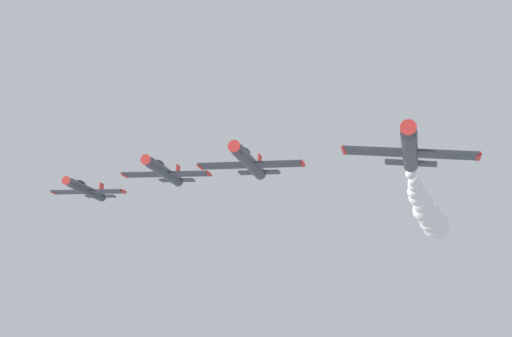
{
  "coord_description": "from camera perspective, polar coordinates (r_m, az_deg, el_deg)",
  "views": [
    {
      "loc": [
        -13.56,
        61.91,
        44.98
      ],
      "look_at": [
        0.0,
        0.0,
        60.23
      ],
      "focal_mm": 52.33,
      "sensor_mm": 36.0,
      "label": 1
    }
  ],
  "objects": [
    {
      "name": "airplane_right_outer",
      "position": [
        93.45,
        -12.84,
        -1.6
      ],
      "size": [
        9.57,
        10.35,
        2.33
      ],
      "rotation": [
        0.0,
        -0.03,
        0.0
      ],
      "color": "#333842"
    },
    {
      "name": "smoke_trail_left_inner",
      "position": [
        74.39,
        13.07,
        -3.44
      ],
      "size": [
        3.99,
        21.74,
        3.24
      ],
      "color": "white"
    },
    {
      "name": "airplane_left_outer",
      "position": [
        77.74,
        -7.02,
        -0.25
      ],
      "size": [
        9.57,
        10.35,
        2.33
      ],
      "rotation": [
        0.0,
        -0.03,
        0.0
      ],
      "color": "#333842"
    },
    {
      "name": "airplane_right_inner",
      "position": [
        65.09,
        -0.52,
        0.51
      ],
      "size": [
        9.57,
        10.35,
        2.33
      ],
      "rotation": [
        0.0,
        -0.02,
        0.0
      ],
      "color": "#333842"
    },
    {
      "name": "airplane_left_inner",
      "position": [
        52.6,
        11.68,
        1.46
      ],
      "size": [
        9.55,
        10.35,
        2.53
      ],
      "rotation": [
        0.0,
        -0.1,
        0.0
      ],
      "color": "#333842"
    }
  ]
}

